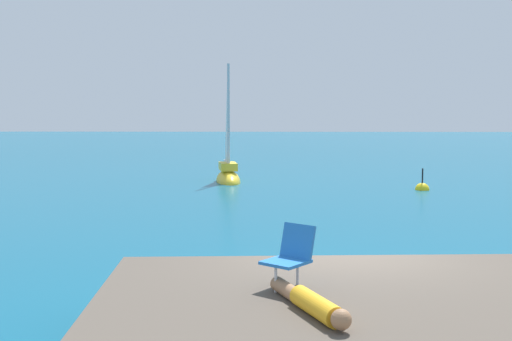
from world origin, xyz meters
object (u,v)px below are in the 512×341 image
object	(u,v)px
beach_chair	(291,253)
marker_buoy	(422,190)
sailboat_near	(228,175)
person_sunbather	(311,303)

from	to	relation	value
beach_chair	marker_buoy	size ratio (longest dim) A/B	0.71
sailboat_near	person_sunbather	world-z (taller)	sailboat_near
beach_chair	marker_buoy	bearing A→B (deg)	-160.85
person_sunbather	beach_chair	xyz separation A→B (m)	(-0.20, 1.05, 0.33)
sailboat_near	beach_chair	size ratio (longest dim) A/B	7.04
beach_chair	marker_buoy	xyz separation A→B (m)	(5.66, 16.88, -1.31)
sailboat_near	marker_buoy	size ratio (longest dim) A/B	4.97
sailboat_near	beach_chair	bearing A→B (deg)	-3.85
sailboat_near	marker_buoy	distance (m)	8.30
beach_chair	person_sunbather	bearing A→B (deg)	48.31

